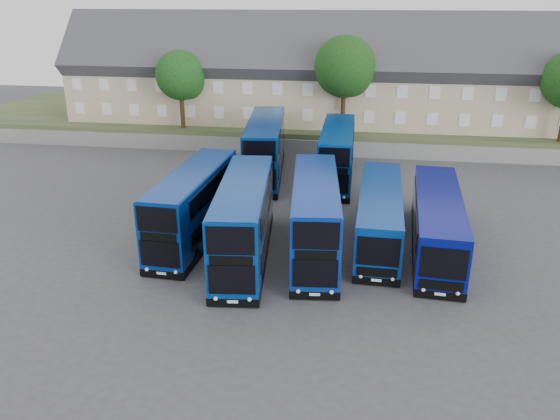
{
  "coord_description": "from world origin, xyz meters",
  "views": [
    {
      "loc": [
        3.8,
        -27.38,
        14.66
      ],
      "look_at": [
        -0.87,
        3.66,
        2.2
      ],
      "focal_mm": 35.0,
      "sensor_mm": 36.0,
      "label": 1
    }
  ],
  "objects_px": {
    "dd_front_mid": "(244,222)",
    "tree_mid": "(346,69)",
    "coach_east_a": "(379,216)",
    "tree_west": "(182,77)",
    "dd_front_left": "(194,207)"
  },
  "relations": [
    {
      "from": "dd_front_mid",
      "to": "tree_mid",
      "type": "relative_size",
      "value": 1.29
    },
    {
      "from": "dd_front_mid",
      "to": "tree_mid",
      "type": "bearing_deg",
      "value": 72.92
    },
    {
      "from": "tree_west",
      "to": "coach_east_a",
      "type": "bearing_deg",
      "value": -46.54
    },
    {
      "from": "dd_front_left",
      "to": "dd_front_mid",
      "type": "relative_size",
      "value": 0.95
    },
    {
      "from": "coach_east_a",
      "to": "tree_west",
      "type": "height_order",
      "value": "tree_west"
    },
    {
      "from": "dd_front_mid",
      "to": "coach_east_a",
      "type": "bearing_deg",
      "value": 18.79
    },
    {
      "from": "dd_front_left",
      "to": "dd_front_mid",
      "type": "xyz_separation_m",
      "value": [
        3.68,
        -2.11,
        0.09
      ]
    },
    {
      "from": "tree_mid",
      "to": "tree_west",
      "type": "bearing_deg",
      "value": -178.21
    },
    {
      "from": "dd_front_mid",
      "to": "coach_east_a",
      "type": "height_order",
      "value": "dd_front_mid"
    },
    {
      "from": "tree_mid",
      "to": "dd_front_mid",
      "type": "bearing_deg",
      "value": -101.14
    },
    {
      "from": "coach_east_a",
      "to": "tree_west",
      "type": "xyz_separation_m",
      "value": [
        -19.11,
        20.17,
        5.41
      ]
    },
    {
      "from": "dd_front_left",
      "to": "tree_west",
      "type": "distance_m",
      "value": 23.47
    },
    {
      "from": "dd_front_mid",
      "to": "tree_mid",
      "type": "height_order",
      "value": "tree_mid"
    },
    {
      "from": "dd_front_mid",
      "to": "tree_west",
      "type": "xyz_separation_m",
      "value": [
        -11.21,
        23.81,
        4.78
      ]
    },
    {
      "from": "coach_east_a",
      "to": "tree_mid",
      "type": "xyz_separation_m",
      "value": [
        -3.11,
        20.67,
        6.42
      ]
    }
  ]
}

